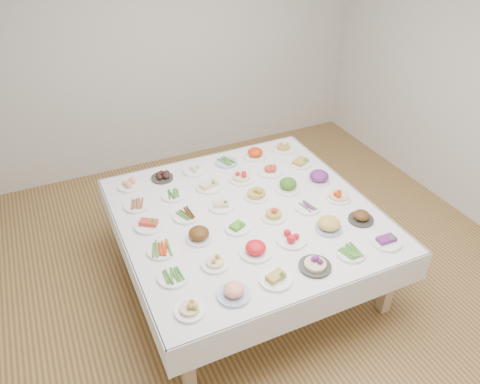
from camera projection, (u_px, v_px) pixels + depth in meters
name	position (u px, v px, depth m)	size (l,w,h in m)	color
room_envelope	(271.00, 95.00, 3.60)	(5.02, 5.02, 2.81)	#A07742
display_table	(247.00, 219.00, 4.19)	(2.21, 2.21, 0.75)	white
dish_0	(190.00, 307.00, 3.18)	(0.21, 0.21, 0.11)	white
dish_1	(234.00, 290.00, 3.31)	(0.24, 0.24, 0.12)	#4C66B2
dish_2	(276.00, 276.00, 3.43)	(0.24, 0.24, 0.11)	white
dish_3	(316.00, 261.00, 3.54)	(0.25, 0.25, 0.14)	#2E2C29
dish_4	(351.00, 253.00, 3.68)	(0.22, 0.22, 0.05)	white
dish_5	(386.00, 239.00, 3.79)	(0.25, 0.25, 0.10)	white
dish_6	(173.00, 276.00, 3.47)	(0.23, 0.23, 0.05)	white
dish_7	(215.00, 261.00, 3.57)	(0.21, 0.21, 0.11)	white
dish_8	(256.00, 248.00, 3.67)	(0.25, 0.25, 0.13)	white
dish_9	(292.00, 237.00, 3.81)	(0.25, 0.25, 0.11)	white
dish_10	(329.00, 224.00, 3.92)	(0.23, 0.23, 0.13)	#4C66B2
dish_11	(362.00, 216.00, 4.03)	(0.22, 0.22, 0.12)	#2E2C29
dish_12	(161.00, 249.00, 3.71)	(0.23, 0.23, 0.06)	white
dish_13	(199.00, 233.00, 3.81)	(0.24, 0.24, 0.13)	white
dish_14	(237.00, 227.00, 3.94)	(0.21, 0.21, 0.08)	white
dish_15	(274.00, 214.00, 4.06)	(0.21, 0.21, 0.11)	white
dish_16	(308.00, 207.00, 4.19)	(0.22, 0.22, 0.05)	white
dish_17	(339.00, 193.00, 4.29)	(0.22, 0.22, 0.13)	white
dish_18	(149.00, 222.00, 3.97)	(0.25, 0.25, 0.11)	white
dish_19	(186.00, 215.00, 4.08)	(0.24, 0.24, 0.05)	white
dish_20	(221.00, 205.00, 4.19)	(0.23, 0.23, 0.09)	white
dish_21	(256.00, 192.00, 4.31)	(0.22, 0.22, 0.14)	white
dish_22	(288.00, 185.00, 4.42)	(0.24, 0.24, 0.13)	white
dish_23	(319.00, 176.00, 4.53)	(0.21, 0.21, 0.14)	white
dish_24	(137.00, 204.00, 4.22)	(0.24, 0.24, 0.05)	white
dish_25	(174.00, 195.00, 4.35)	(0.22, 0.22, 0.05)	white
dish_26	(209.00, 184.00, 4.45)	(0.24, 0.24, 0.11)	white
dish_27	(241.00, 175.00, 4.55)	(0.23, 0.23, 0.13)	white
dish_28	(271.00, 169.00, 4.67)	(0.24, 0.24, 0.10)	white
dish_29	(301.00, 161.00, 4.81)	(0.23, 0.23, 0.11)	white
dish_30	(129.00, 184.00, 4.46)	(0.22, 0.22, 0.09)	white
dish_31	(162.00, 175.00, 4.58)	(0.21, 0.21, 0.10)	#2E2C29
dish_32	(195.00, 168.00, 4.70)	(0.24, 0.24, 0.09)	white
dish_33	(227.00, 161.00, 4.84)	(0.23, 0.23, 0.06)	#4C66B2
dish_34	(255.00, 152.00, 4.92)	(0.26, 0.26, 0.14)	white
dish_35	(284.00, 145.00, 5.04)	(0.24, 0.24, 0.14)	white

